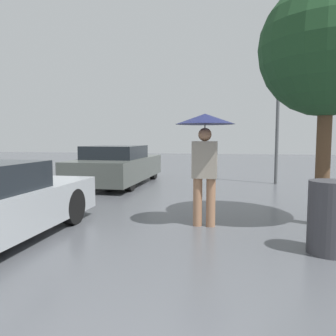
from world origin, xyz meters
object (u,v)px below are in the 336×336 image
object	(u,v)px
parked_car_farthest	(118,166)
tree	(328,49)
street_lamp	(278,113)
trash_bin	(330,217)
pedestrian	(205,140)

from	to	relation	value
parked_car_farthest	tree	xyz separation A→B (m)	(5.17, -4.15, 2.35)
tree	street_lamp	bearing A→B (deg)	91.18
street_lamp	trash_bin	world-z (taller)	street_lamp
street_lamp	trash_bin	distance (m)	6.86
pedestrian	street_lamp	size ratio (longest dim) A/B	0.51
trash_bin	tree	bearing A→B (deg)	79.90
trash_bin	parked_car_farthest	bearing A→B (deg)	131.13
parked_car_farthest	tree	world-z (taller)	tree
street_lamp	trash_bin	bearing A→B (deg)	-91.35
pedestrian	street_lamp	distance (m)	5.96
pedestrian	tree	bearing A→B (deg)	13.15
pedestrian	street_lamp	world-z (taller)	street_lamp
tree	street_lamp	size ratio (longest dim) A/B	1.09
pedestrian	tree	xyz separation A→B (m)	(1.96, 0.46, 1.50)
pedestrian	trash_bin	xyz separation A→B (m)	(1.70, -1.01, -0.98)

